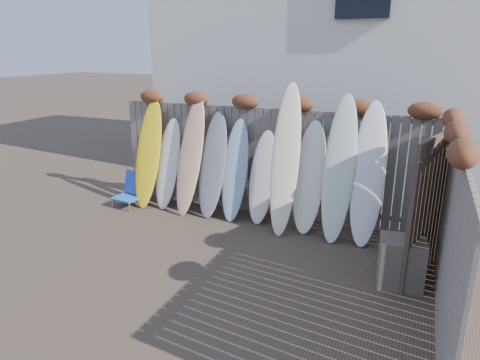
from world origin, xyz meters
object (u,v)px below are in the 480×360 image
at_px(lattice_panel, 427,209).
at_px(surfboard_0, 148,153).
at_px(wooden_crate, 401,262).
at_px(beach_chair, 131,190).

distance_m(lattice_panel, surfboard_0, 5.16).
distance_m(wooden_crate, surfboard_0, 5.06).
bearing_deg(surfboard_0, wooden_crate, -16.03).
xyz_separation_m(wooden_crate, lattice_panel, (0.23, 0.38, 0.65)).
distance_m(beach_chair, lattice_panel, 5.48).
relative_size(beach_chair, surfboard_0, 0.31).
xyz_separation_m(beach_chair, wooden_crate, (5.16, -1.10, 0.02)).
bearing_deg(lattice_panel, surfboard_0, -173.13).
xyz_separation_m(wooden_crate, surfboard_0, (-4.84, 1.31, 0.71)).
bearing_deg(wooden_crate, beach_chair, 168.00).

